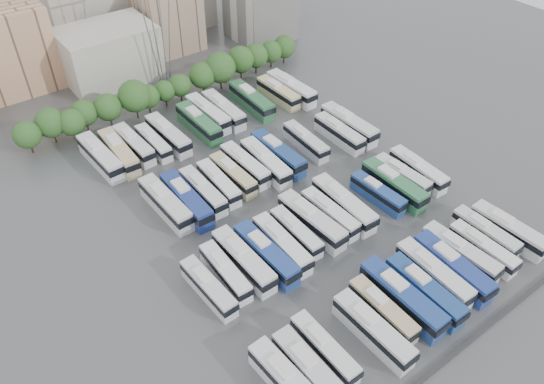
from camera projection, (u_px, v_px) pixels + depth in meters
ground at (299, 208)px, 87.50m from camera, size 220.00×220.00×0.00m
parapet at (463, 347)px, 67.19m from camera, size 56.00×0.50×0.50m
tree_line at (175, 84)px, 110.63m from camera, size 65.27×7.77×8.50m
city_buildings at (81, 30)px, 122.88m from camera, size 102.00×35.00×20.00m
electricity_pylon at (154, 3)px, 106.85m from camera, size 9.00×6.91×33.83m
bus_r0_s0 at (290, 384)px, 61.42m from camera, size 3.40×12.78×3.97m
bus_r0_s1 at (312, 372)px, 62.61m from camera, size 2.77×12.56×3.94m
bus_r0_s2 at (325, 349)px, 65.33m from camera, size 2.41×11.00×3.45m
bus_r0_s4 at (373, 330)px, 67.11m from camera, size 2.91×12.54×3.92m
bus_r0_s5 at (383, 310)px, 69.74m from camera, size 2.66×11.19×3.50m
bus_r0_s6 at (402, 297)px, 70.83m from camera, size 3.04×13.69×4.29m
bus_r0_s7 at (424, 290)px, 71.91m from camera, size 3.11×12.79×3.99m
bus_r0_s8 at (434, 274)px, 74.17m from camera, size 3.32×12.80×3.98m
bus_r0_s9 at (452, 267)px, 75.00m from camera, size 3.52×13.29×4.13m
bus_r0_s10 at (460, 253)px, 77.23m from camera, size 3.33×12.52×3.89m
bus_r0_s11 at (483, 248)px, 78.22m from camera, size 2.50×11.10×3.48m
bus_r0_s12 at (485, 233)px, 80.72m from camera, size 2.43×11.12×3.49m
bus_r0_s13 at (508, 230)px, 80.96m from camera, size 3.14×12.40×3.86m
bus_r1_s0 at (208, 287)px, 72.63m from camera, size 2.83×11.17×3.48m
bus_r1_s1 at (225, 272)px, 74.76m from camera, size 2.79×11.16×3.48m
bus_r1_s2 at (244, 260)px, 76.08m from camera, size 2.94×12.89×4.03m
bus_r1_s3 at (266, 254)px, 77.00m from camera, size 3.09×12.90×4.03m
bus_r1_s4 at (282, 244)px, 78.64m from camera, size 3.07×12.30×3.84m
bus_r1_s5 at (296, 232)px, 80.86m from camera, size 2.57×10.83×3.39m
bus_r1_s6 at (312, 221)px, 82.27m from camera, size 3.56×13.39×4.16m
bus_r1_s7 at (330, 214)px, 83.88m from camera, size 2.77×11.67×3.65m
bus_r1_s8 at (344, 204)px, 85.24m from camera, size 3.40×13.46×4.19m
bus_r1_s10 at (378, 193)px, 87.88m from camera, size 2.83×10.87×3.38m
bus_r1_s11 at (394, 185)px, 89.02m from camera, size 2.91×13.03×4.08m
bus_r1_s12 at (402, 175)px, 91.36m from camera, size 2.92×11.34×3.53m
bus_r1_s13 at (418, 170)px, 92.39m from camera, size 3.21×12.17×3.78m
bus_r2_s1 at (166, 203)px, 85.40m from camera, size 3.23×13.31×4.15m
bus_r2_s2 at (186, 200)px, 86.01m from camera, size 3.18×13.46×4.21m
bus_r2_s3 at (203, 191)px, 88.02m from camera, size 2.63×11.89×3.73m
bus_r2_s4 at (219, 183)px, 89.78m from camera, size 2.96×11.48×3.57m
bus_r2_s5 at (233, 175)px, 91.48m from camera, size 2.69×11.48×3.59m
bus_r2_s6 at (245, 165)px, 93.45m from camera, size 2.86×12.14×3.79m
bus_r2_s7 at (266, 162)px, 93.79m from camera, size 3.48×13.11×4.07m
bus_r2_s8 at (278, 153)px, 95.78m from camera, size 3.04×13.24×4.14m
bus_r2_s10 at (306, 141)px, 99.14m from camera, size 3.10×11.66×3.62m
bus_r2_s12 at (339, 133)px, 101.08m from camera, size 2.78×12.12×3.79m
bus_r2_s13 at (349, 124)px, 102.89m from camera, size 3.10×13.65×4.27m
bus_r3_s0 at (100, 157)px, 94.91m from camera, size 3.60×13.59×4.22m
bus_r3_s1 at (119, 152)px, 96.06m from camera, size 3.28×13.24×4.13m
bus_r3_s2 at (134, 144)px, 98.17m from camera, size 3.16×12.30×3.83m
bus_r3_s3 at (154, 143)px, 98.96m from camera, size 2.42×10.87×3.41m
bus_r3_s4 at (168, 135)px, 100.33m from camera, size 3.24×13.07×4.08m
bus_r3_s6 at (199, 123)px, 103.43m from camera, size 2.96×13.20×4.14m
bus_r3_s7 at (208, 113)px, 106.13m from camera, size 3.15×13.04×4.07m
bus_r3_s8 at (224, 110)px, 107.21m from camera, size 3.07×13.02×4.07m
bus_r3_s10 at (252, 100)px, 109.90m from camera, size 3.48×13.64×4.25m
bus_r3_s12 at (278, 93)px, 112.63m from camera, size 2.95×12.27×3.83m
bus_r3_s13 at (291, 88)px, 113.58m from camera, size 3.45×13.73×4.28m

